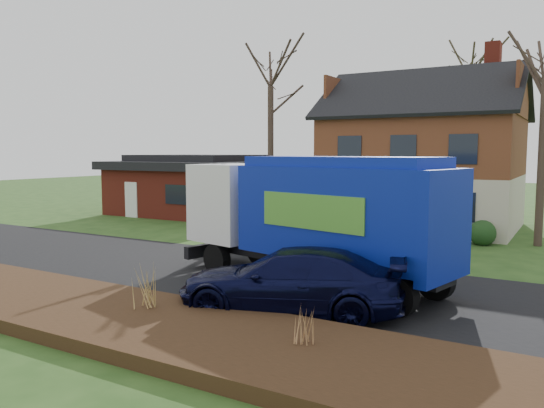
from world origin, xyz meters
The scene contains 12 objects.
ground centered at (0.00, 0.00, 0.00)m, with size 120.00×120.00×0.00m, color #244517.
road centered at (0.00, 0.00, 0.01)m, with size 80.00×7.00×0.02m, color black.
mulch_verge centered at (0.00, -5.30, 0.15)m, with size 80.00×3.50×0.30m, color black.
main_house centered at (1.49, 13.91, 4.03)m, with size 12.95×8.95×9.26m.
ranch_house centered at (-12.00, 13.00, 1.81)m, with size 9.80×8.20×3.70m.
garbage_truck centered at (2.44, 0.08, 2.16)m, with size 9.06×4.24×3.75m.
silver_sedan centered at (-1.52, 4.37, 0.74)m, with size 1.57×4.50×1.48m, color #B8BBC0.
navy_wagon centered at (3.08, -2.64, 0.79)m, with size 2.21×5.43×1.58m, color black.
tree_front_west centered at (-4.68, 9.73, 8.20)m, with size 3.35×3.35×9.95m.
tree_back centered at (2.48, 23.35, 9.79)m, with size 3.71×3.71×11.75m.
grass_clump_mid centered at (0.44, -4.80, 0.81)m, with size 0.36×0.30×1.01m.
grass_clump_east centered at (4.64, -5.06, 0.69)m, with size 0.31×0.26×0.78m.
Camera 1 is at (8.99, -13.65, 3.88)m, focal length 35.00 mm.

